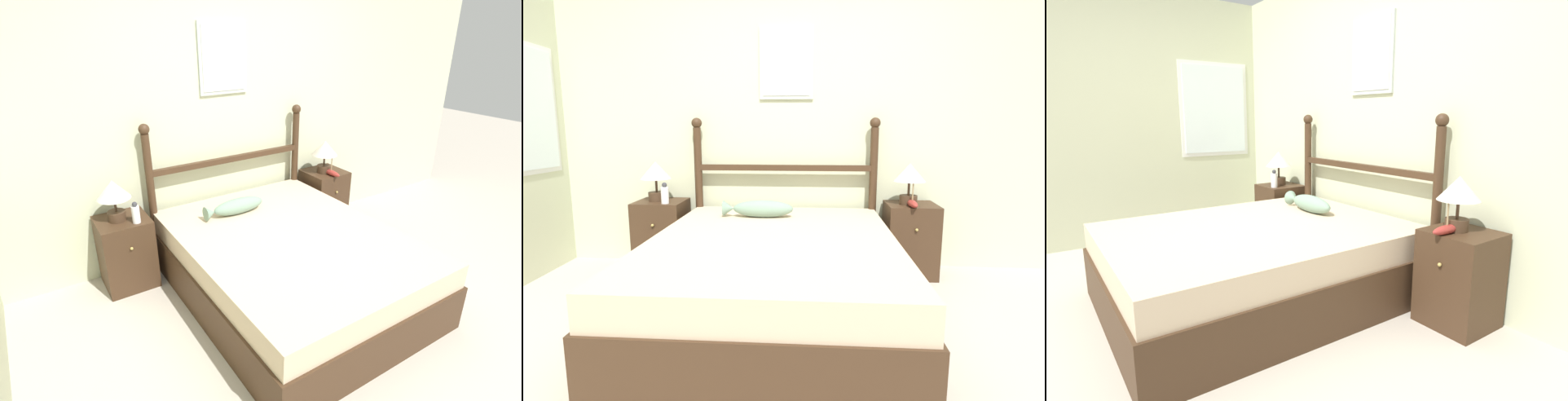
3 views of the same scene
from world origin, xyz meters
TOP-DOWN VIEW (x-y plane):
  - ground_plane at (0.00, 0.00)m, footprint 16.00×16.00m
  - wall_back at (-0.00, 1.73)m, footprint 6.40×0.08m
  - bed at (-0.09, 0.63)m, footprint 1.59×2.03m
  - headboard at (-0.09, 1.61)m, footprint 1.62×0.09m
  - nightstand_left at (-1.16, 1.48)m, footprint 0.41×0.41m
  - nightstand_right at (0.98, 1.48)m, footprint 0.41×0.41m
  - table_lamp_left at (-1.19, 1.48)m, footprint 0.26×0.26m
  - table_lamp_right at (0.94, 1.46)m, footprint 0.26×0.26m
  - bottle at (-1.07, 1.35)m, footprint 0.06×0.06m
  - model_boat at (0.95, 1.35)m, footprint 0.06×0.25m
  - fish_pillow at (-0.26, 1.20)m, footprint 0.55×0.14m

SIDE VIEW (x-z plane):
  - ground_plane at x=0.00m, z-range 0.00..0.00m
  - bed at x=-0.09m, z-range 0.00..0.53m
  - nightstand_left at x=-1.16m, z-range 0.00..0.61m
  - nightstand_right at x=0.98m, z-range 0.00..0.61m
  - fish_pillow at x=-0.26m, z-range 0.53..0.67m
  - model_boat at x=0.95m, z-range 0.53..0.74m
  - bottle at x=-1.07m, z-range 0.60..0.77m
  - headboard at x=-0.09m, z-range 0.08..1.39m
  - table_lamp_left at x=-1.19m, z-range 0.67..1.01m
  - table_lamp_right at x=0.94m, z-range 0.67..1.01m
  - wall_back at x=0.00m, z-range 0.00..2.55m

